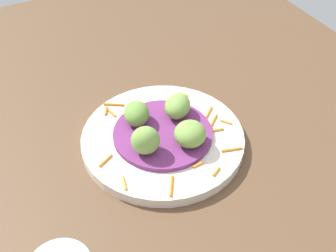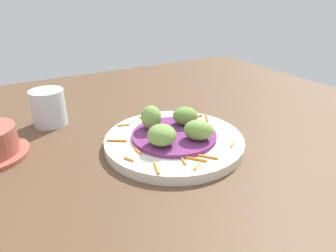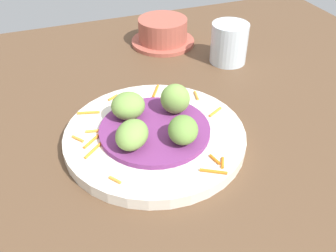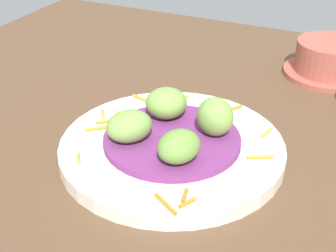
# 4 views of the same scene
# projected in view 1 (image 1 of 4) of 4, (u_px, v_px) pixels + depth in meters

# --- Properties ---
(table_surface) EXTENTS (1.10, 1.10, 0.02)m
(table_surface) POSITION_uv_depth(u_px,v_px,m) (127.00, 135.00, 0.76)
(table_surface) COLOR brown
(table_surface) RESTS_ON ground
(main_plate) EXTENTS (0.27, 0.27, 0.02)m
(main_plate) POSITION_uv_depth(u_px,v_px,m) (163.00, 139.00, 0.72)
(main_plate) COLOR silver
(main_plate) RESTS_ON table_surface
(cabbage_bed) EXTENTS (0.16, 0.16, 0.01)m
(cabbage_bed) POSITION_uv_depth(u_px,v_px,m) (163.00, 134.00, 0.71)
(cabbage_bed) COLOR #702D6B
(cabbage_bed) RESTS_ON main_plate
(carrot_garnish) EXTENTS (0.24, 0.24, 0.00)m
(carrot_garnish) POSITION_uv_depth(u_px,v_px,m) (175.00, 136.00, 0.71)
(carrot_garnish) COLOR orange
(carrot_garnish) RESTS_ON main_plate
(guac_scoop_left) EXTENTS (0.07, 0.07, 0.04)m
(guac_scoop_left) POSITION_uv_depth(u_px,v_px,m) (177.00, 106.00, 0.73)
(guac_scoop_left) COLOR #759E47
(guac_scoop_left) RESTS_ON cabbage_bed
(guac_scoop_center) EXTENTS (0.06, 0.06, 0.04)m
(guac_scoop_center) POSITION_uv_depth(u_px,v_px,m) (137.00, 114.00, 0.72)
(guac_scoop_center) COLOR olive
(guac_scoop_center) RESTS_ON cabbage_bed
(guac_scoop_right) EXTENTS (0.06, 0.05, 0.05)m
(guac_scoop_right) POSITION_uv_depth(u_px,v_px,m) (146.00, 140.00, 0.66)
(guac_scoop_right) COLOR #759E47
(guac_scoop_right) RESTS_ON cabbage_bed
(guac_scoop_back) EXTENTS (0.07, 0.07, 0.04)m
(guac_scoop_back) POSITION_uv_depth(u_px,v_px,m) (190.00, 134.00, 0.68)
(guac_scoop_back) COLOR #759E47
(guac_scoop_back) RESTS_ON cabbage_bed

